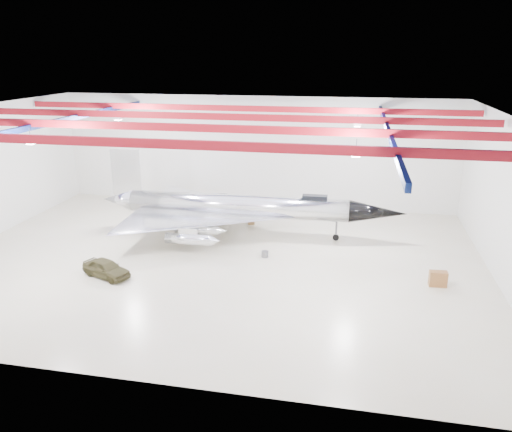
# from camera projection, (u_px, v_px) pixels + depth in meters

# --- Properties ---
(floor) EXTENTS (40.00, 40.00, 0.00)m
(floor) POSITION_uv_depth(u_px,v_px,m) (215.00, 260.00, 37.93)
(floor) COLOR beige
(floor) RESTS_ON ground
(wall_back) EXTENTS (40.00, 0.00, 40.00)m
(wall_back) POSITION_uv_depth(u_px,v_px,m) (254.00, 152.00, 50.19)
(wall_back) COLOR silver
(wall_back) RESTS_ON floor
(wall_right) EXTENTS (0.00, 30.00, 30.00)m
(wall_right) POSITION_uv_depth(u_px,v_px,m) (509.00, 206.00, 32.49)
(wall_right) COLOR silver
(wall_right) RESTS_ON floor
(ceiling) EXTENTS (40.00, 40.00, 0.00)m
(ceiling) POSITION_uv_depth(u_px,v_px,m) (211.00, 113.00, 34.50)
(ceiling) COLOR #0A0F38
(ceiling) RESTS_ON wall_back
(ceiling_structure) EXTENTS (39.50, 29.50, 1.08)m
(ceiling_structure) POSITION_uv_depth(u_px,v_px,m) (211.00, 123.00, 34.72)
(ceiling_structure) COLOR maroon
(ceiling_structure) RESTS_ON ceiling
(jet_aircraft) EXTENTS (26.21, 15.37, 7.15)m
(jet_aircraft) POSITION_uv_depth(u_px,v_px,m) (237.00, 209.00, 42.46)
(jet_aircraft) COLOR silver
(jet_aircraft) RESTS_ON floor
(jeep) EXTENTS (4.03, 2.77, 1.27)m
(jeep) POSITION_uv_depth(u_px,v_px,m) (106.00, 268.00, 34.85)
(jeep) COLOR #3E391F
(jeep) RESTS_ON floor
(desk) EXTENTS (1.19, 0.64, 1.06)m
(desk) POSITION_uv_depth(u_px,v_px,m) (438.00, 279.00, 33.47)
(desk) COLOR brown
(desk) RESTS_ON floor
(crate_ply) EXTENTS (0.57, 0.49, 0.35)m
(crate_ply) POSITION_uv_depth(u_px,v_px,m) (180.00, 240.00, 41.37)
(crate_ply) COLOR olive
(crate_ply) RESTS_ON floor
(toolbox_red) EXTENTS (0.53, 0.47, 0.31)m
(toolbox_red) POSITION_uv_depth(u_px,v_px,m) (207.00, 216.00, 47.50)
(toolbox_red) COLOR maroon
(toolbox_red) RESTS_ON floor
(engine_drum) EXTENTS (0.60, 0.60, 0.48)m
(engine_drum) POSITION_uv_depth(u_px,v_px,m) (265.00, 254.00, 38.34)
(engine_drum) COLOR #59595B
(engine_drum) RESTS_ON floor
(parts_bin) EXTENTS (0.70, 0.62, 0.41)m
(parts_bin) POSITION_uv_depth(u_px,v_px,m) (251.00, 222.00, 45.72)
(parts_bin) COLOR olive
(parts_bin) RESTS_ON floor
(crate_small) EXTENTS (0.43, 0.38, 0.25)m
(crate_small) POSITION_uv_depth(u_px,v_px,m) (173.00, 222.00, 45.92)
(crate_small) COLOR #59595B
(crate_small) RESTS_ON floor
(spares_box) EXTENTS (0.44, 0.44, 0.33)m
(spares_box) POSITION_uv_depth(u_px,v_px,m) (246.00, 219.00, 46.80)
(spares_box) COLOR #59595B
(spares_box) RESTS_ON floor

